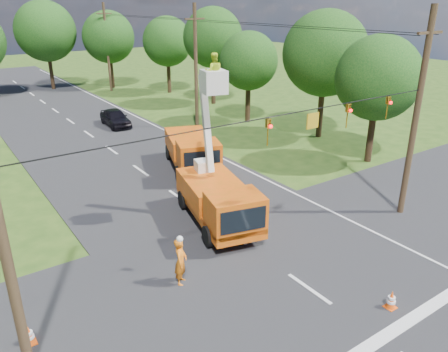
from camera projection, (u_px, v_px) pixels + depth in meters
ground at (112, 151)px, 31.68m from camera, size 140.00×140.00×0.00m
road_main at (112, 151)px, 31.68m from camera, size 12.00×100.00×0.06m
road_cross at (274, 265)px, 17.93m from camera, size 56.00×10.00×0.07m
stop_bar at (381, 340)px, 13.96m from camera, size 9.00×0.45×0.02m
edge_line at (179, 138)px, 34.63m from camera, size 0.12×90.00×0.02m
bucket_truck at (218, 192)px, 20.66m from camera, size 3.82×6.79×8.04m
second_truck at (192, 151)px, 27.61m from camera, size 4.51×7.05×2.48m
ground_worker at (181, 262)px, 16.44m from camera, size 0.81×0.83×1.92m
distant_car at (115, 118)px, 37.67m from camera, size 1.97×4.43×1.48m
traffic_cone_1 at (391, 300)px, 15.28m from camera, size 0.38×0.38×0.71m
traffic_cone_2 at (219, 213)px, 21.57m from camera, size 0.38×0.38×0.71m
traffic_cone_3 at (204, 187)px, 24.57m from camera, size 0.38×0.38×0.71m
traffic_cone_4 at (29, 335)px, 13.66m from camera, size 0.38×0.38×0.71m
traffic_cone_6 at (192, 153)px, 30.12m from camera, size 0.38×0.38×0.71m
pole_right_near at (416, 115)px, 20.52m from camera, size 1.80×0.30×10.00m
pole_right_mid at (196, 67)px, 35.79m from camera, size 1.80×0.30×10.00m
pole_right_far at (107, 47)px, 51.06m from camera, size 1.80×0.30×10.00m
pole_left at (1, 234)px, 11.24m from camera, size 0.30×0.30×9.00m
signal_span at (324, 118)px, 16.91m from camera, size 18.00×0.29×1.07m
tree_right_a at (378, 78)px, 27.57m from camera, size 5.40×5.40×8.28m
tree_right_b at (325, 54)px, 32.62m from camera, size 6.40×6.40×9.65m
tree_right_c at (249, 61)px, 37.43m from camera, size 5.00×5.00×7.83m
tree_right_d at (213, 38)px, 43.87m from camera, size 6.00×6.00×9.70m
tree_right_e at (167, 42)px, 49.78m from camera, size 5.60×5.60×8.63m
tree_far_b at (45, 31)px, 51.34m from camera, size 7.00×7.00×10.32m
tree_far_c at (108, 37)px, 52.76m from camera, size 6.20×6.20×9.18m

